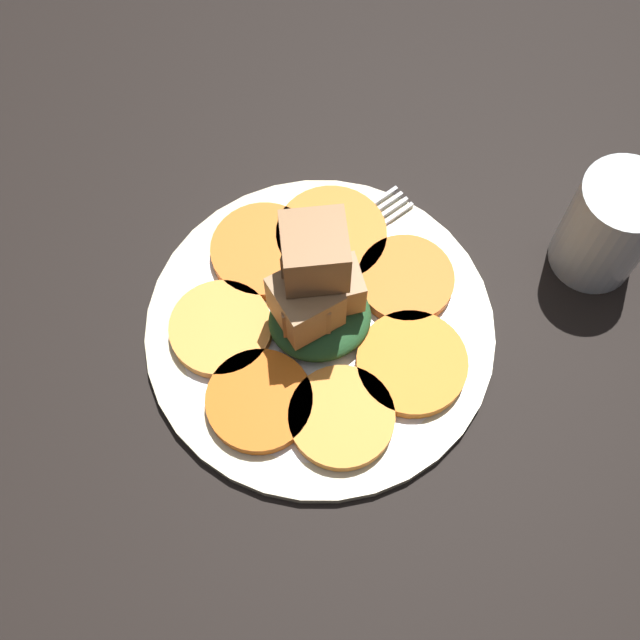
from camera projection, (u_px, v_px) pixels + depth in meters
table_slab at (320, 336)px, 63.85cm from camera, size 120.00×120.00×2.00cm
plate at (320, 328)px, 62.47cm from camera, size 27.12×27.12×1.05cm
carrot_slice_0 at (221, 329)px, 61.23cm from camera, size 7.88×7.88×1.08cm
carrot_slice_1 at (259, 401)px, 58.81cm from camera, size 7.90×7.90×1.08cm
carrot_slice_2 at (341, 417)px, 58.29cm from camera, size 7.80×7.80×1.08cm
carrot_slice_3 at (412, 363)px, 60.05cm from camera, size 8.37×8.37×1.08cm
carrot_slice_4 at (406, 280)px, 63.00cm from camera, size 7.61×7.61×1.08cm
carrot_slice_5 at (331, 235)px, 64.68cm from camera, size 8.95×8.95×1.08cm
carrot_slice_6 at (264, 251)px, 64.09cm from camera, size 8.46×8.46×1.08cm
center_pile at (315, 293)px, 57.85cm from camera, size 7.88×7.68×11.51cm
fork at (325, 250)px, 64.51cm from camera, size 17.19×7.97×0.40cm
water_glass at (611, 232)px, 61.19cm from camera, size 6.81×6.81×9.51cm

